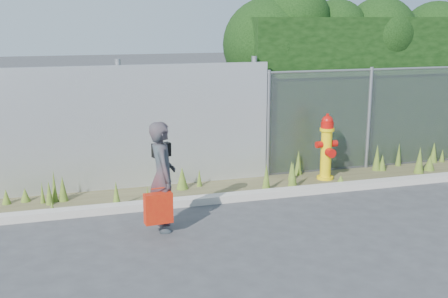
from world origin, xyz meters
TOP-DOWN VIEW (x-y plane):
  - ground at (0.00, 0.00)m, footprint 80.00×80.00m
  - curb at (0.00, 1.80)m, footprint 16.00×0.22m
  - weed_strip at (0.75, 2.50)m, footprint 16.00×1.36m
  - corrugated_fence at (-3.25, 3.01)m, footprint 8.50×0.21m
  - chainlink_fence at (4.25, 3.00)m, footprint 6.50×0.07m
  - hedge at (4.39, 4.02)m, footprint 7.67×2.01m
  - fire_hydrant at (2.02, 2.47)m, footprint 0.42×0.38m
  - woman at (-1.38, 0.86)m, footprint 0.39×0.59m
  - red_tote_bag at (-1.49, 0.61)m, footprint 0.39×0.14m
  - black_shoulder_bag at (-1.36, 0.97)m, footprint 0.26×0.11m

SIDE VIEW (x-z plane):
  - ground at x=0.00m, z-range 0.00..0.00m
  - curb at x=0.00m, z-range 0.00..0.12m
  - weed_strip at x=0.75m, z-range -0.13..0.42m
  - red_tote_bag at x=-1.49m, z-range 0.16..0.67m
  - fire_hydrant at x=2.02m, z-range -0.02..1.25m
  - woman at x=-1.38m, z-range 0.00..1.59m
  - chainlink_fence at x=4.25m, z-range 0.01..2.06m
  - corrugated_fence at x=-3.25m, z-range -0.05..2.25m
  - black_shoulder_bag at x=-1.36m, z-range 1.06..1.25m
  - hedge at x=4.39m, z-range 0.16..3.82m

